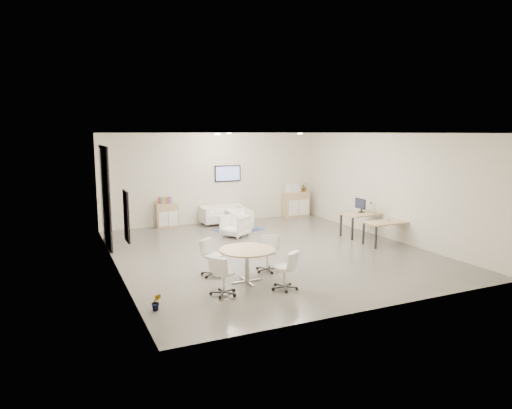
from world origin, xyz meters
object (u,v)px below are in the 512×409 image
Objects in this scene: sideboard_right at (296,204)px; loveseat at (222,215)px; round_table at (247,253)px; sideboard_left at (167,216)px; desk_rear at (364,215)px; armchair_right at (239,219)px; desk_front at (387,224)px; armchair_left at (235,225)px.

sideboard_right is 0.64× the size of loveseat.
round_table is at bearing -107.23° from loveseat.
round_table is (0.23, -6.40, 0.24)m from sideboard_left.
sideboard_right is at bearing 89.83° from desk_rear.
armchair_right is at bearing 139.28° from desk_rear.
round_table is (-5.00, -1.43, 0.05)m from desk_front.
desk_rear is (3.68, -1.61, 0.28)m from armchair_left.
desk_front is 5.20m from round_table.
sideboard_right is 3.81m from desk_rear.
sideboard_left is at bearing 139.32° from desk_rear.
sideboard_left is 6.41m from round_table.
armchair_right is at bearing 69.67° from round_table.
loveseat is (-3.06, -0.12, -0.18)m from sideboard_right.
sideboard_right is 3.27m from armchair_right.
loveseat is at bearing 92.66° from armchair_right.
sideboard_left is 2.53m from armchair_right.
round_table is at bearing -113.12° from armchair_right.
sideboard_left is 0.54× the size of loveseat.
sideboard_right is 4.94m from desk_front.
loveseat is 5.84m from desk_front.
sideboard_left is 0.63× the size of desk_front.
sideboard_left is 6.55m from desk_rear.
sideboard_left is at bearing 141.40° from armchair_right.
sideboard_left is 1.09× the size of armchair_right.
armchair_left is at bearing -53.83° from sideboard_left.
armchair_left reaches higher than round_table.
desk_front is at bearing 15.93° from round_table.
armchair_left reaches higher than desk_rear.
sideboard_left is at bearing -176.35° from armchair_left.
sideboard_left is 1.10× the size of armchair_left.
armchair_left reaches higher than loveseat.
desk_rear is at bearing 85.33° from desk_front.
desk_rear is (0.31, -3.79, 0.17)m from sideboard_right.
armchair_right reaches higher than desk_rear.
sideboard_left reaches higher than armchair_left.
sideboard_right is at bearing -0.50° from sideboard_left.
sideboard_left reaches higher than round_table.
armchair_right is at bearing -86.56° from loveseat.
armchair_left is at bearing 141.50° from desk_front.
round_table is (-1.70, -6.24, 0.35)m from loveseat.
desk_front is at bearing -57.54° from loveseat.
sideboard_left is at bearing 92.08° from round_table.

